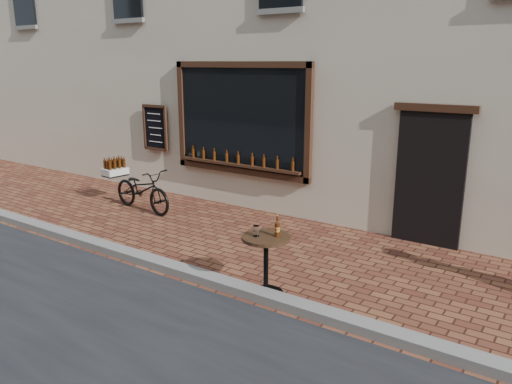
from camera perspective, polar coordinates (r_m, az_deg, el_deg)
The scene contains 4 objects.
ground at distance 6.84m, azimuth -5.87°, elevation -11.07°, with size 90.00×90.00×0.00m, color #53261B.
kerb at distance 6.95m, azimuth -4.80°, elevation -10.05°, with size 90.00×0.25×0.12m, color slate.
cargo_bicycle at distance 10.42m, azimuth -12.99°, elevation 0.35°, with size 1.99×0.78×0.94m.
bistro_table at distance 6.45m, azimuth 1.18°, elevation -7.00°, with size 0.63×0.63×1.09m.
Camera 1 is at (4.02, -4.67, 2.96)m, focal length 35.00 mm.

